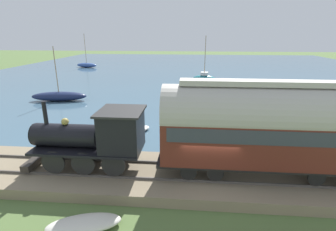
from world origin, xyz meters
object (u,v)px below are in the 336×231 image
at_px(sailboat_teal, 204,78).
at_px(rowboat_far_out, 259,131).
at_px(sailboat_navy, 59,96).
at_px(sailboat_blue, 87,65).
at_px(rowboat_mid_harbor, 139,129).
at_px(rowboat_off_pier, 317,125).
at_px(rowboat_near_shore, 201,135).
at_px(steam_locomotive, 98,135).
at_px(beached_dinghy, 84,224).
at_px(passenger_coach, 265,126).

relative_size(sailboat_teal, rowboat_far_out, 2.25).
xyz_separation_m(sailboat_navy, rowboat_far_out, (-8.24, -19.56, -0.32)).
xyz_separation_m(sailboat_navy, sailboat_teal, (12.52, -16.38, 0.14)).
relative_size(sailboat_navy, sailboat_blue, 0.86).
relative_size(sailboat_blue, rowboat_mid_harbor, 3.57).
bearing_deg(rowboat_off_pier, rowboat_near_shore, 100.97).
xyz_separation_m(rowboat_off_pier, rowboat_mid_harbor, (-2.15, 13.89, -0.03)).
height_order(steam_locomotive, rowboat_far_out, steam_locomotive).
bearing_deg(rowboat_off_pier, steam_locomotive, 113.88).
relative_size(steam_locomotive, rowboat_far_out, 1.96).
bearing_deg(rowboat_off_pier, sailboat_blue, 35.36).
bearing_deg(sailboat_teal, rowboat_mid_harbor, 174.64).
bearing_deg(sailboat_blue, steam_locomotive, -147.40).
height_order(steam_locomotive, sailboat_navy, sailboat_navy).
xyz_separation_m(rowboat_near_shore, rowboat_mid_harbor, (0.95, 4.65, -0.09)).
relative_size(steam_locomotive, rowboat_off_pier, 2.34).
height_order(sailboat_teal, beached_dinghy, sailboat_teal).
xyz_separation_m(steam_locomotive, passenger_coach, (-0.00, -7.95, 0.75)).
bearing_deg(sailboat_teal, steam_locomotive, 176.90).
bearing_deg(rowboat_far_out, steam_locomotive, 94.54).
xyz_separation_m(passenger_coach, rowboat_near_shore, (5.81, 2.62, -2.84)).
bearing_deg(steam_locomotive, rowboat_near_shore, -42.55).
xyz_separation_m(sailboat_navy, beached_dinghy, (-19.01, -10.54, -0.30)).
distance_m(steam_locomotive, sailboat_navy, 18.35).
bearing_deg(rowboat_mid_harbor, rowboat_near_shore, -151.47).
relative_size(rowboat_near_shore, rowboat_mid_harbor, 1.49).
distance_m(sailboat_teal, rowboat_near_shore, 22.06).
bearing_deg(sailboat_navy, passenger_coach, -138.17).
relative_size(rowboat_far_out, beached_dinghy, 1.01).
relative_size(rowboat_near_shore, beached_dinghy, 0.99).
xyz_separation_m(rowboat_far_out, rowboat_mid_harbor, (-0.32, 8.93, -0.03)).
distance_m(passenger_coach, beached_dinghy, 8.72).
relative_size(rowboat_off_pier, beached_dinghy, 0.85).
distance_m(passenger_coach, rowboat_far_out, 7.83).
distance_m(sailboat_navy, beached_dinghy, 21.74).
bearing_deg(sailboat_navy, sailboat_blue, 8.52).
bearing_deg(rowboat_far_out, rowboat_near_shore, 74.68).
distance_m(sailboat_blue, rowboat_off_pier, 48.32).
relative_size(sailboat_navy, rowboat_mid_harbor, 3.07).
xyz_separation_m(sailboat_navy, rowboat_off_pier, (-6.41, -24.51, -0.32)).
xyz_separation_m(rowboat_far_out, beached_dinghy, (-10.77, 9.02, 0.02)).
xyz_separation_m(steam_locomotive, sailboat_navy, (15.31, 9.95, -1.84)).
distance_m(rowboat_mid_harbor, beached_dinghy, 10.45).
height_order(sailboat_blue, beached_dinghy, sailboat_blue).
height_order(rowboat_off_pier, rowboat_mid_harbor, rowboat_off_pier).
bearing_deg(beached_dinghy, rowboat_near_shore, -26.50).
height_order(rowboat_near_shore, rowboat_off_pier, rowboat_near_shore).
bearing_deg(sailboat_teal, passenger_coach, -166.98).
height_order(rowboat_near_shore, beached_dinghy, rowboat_near_shore).
xyz_separation_m(rowboat_off_pier, beached_dinghy, (-12.60, 13.97, 0.01)).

